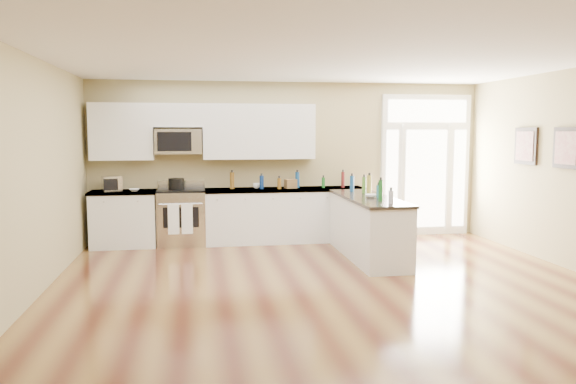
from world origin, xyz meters
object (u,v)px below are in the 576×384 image
Objects in this scene: peninsula_cabinet at (368,229)px; stockpot at (176,183)px; kitchen_range at (182,217)px; toaster_oven at (112,184)px.

stockpot reaches higher than peninsula_cabinet.
kitchen_range is 1.27m from toaster_oven.
kitchen_range is at bearing -2.77° from stockpot.
peninsula_cabinet is 4.26m from toaster_oven.
toaster_oven is at bearing -177.93° from stockpot.
kitchen_range is 3.67× the size of toaster_oven.
toaster_oven reaches higher than peninsula_cabinet.
stockpot is (-2.92, 1.45, 0.62)m from peninsula_cabinet.
peninsula_cabinet is 3.19m from kitchen_range.
peninsula_cabinet is at bearing -26.98° from kitchen_range.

